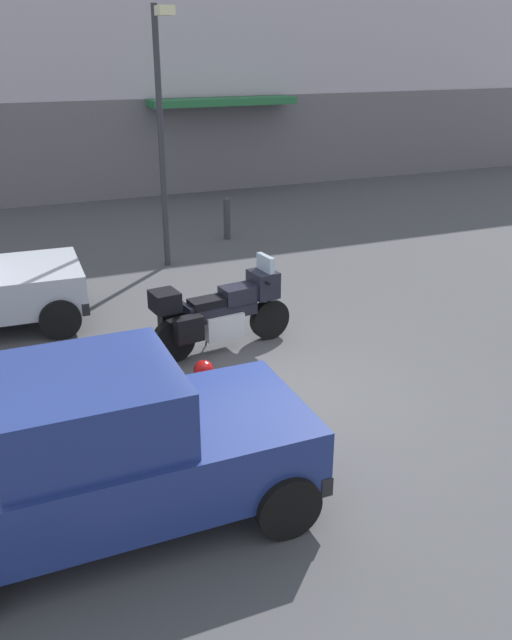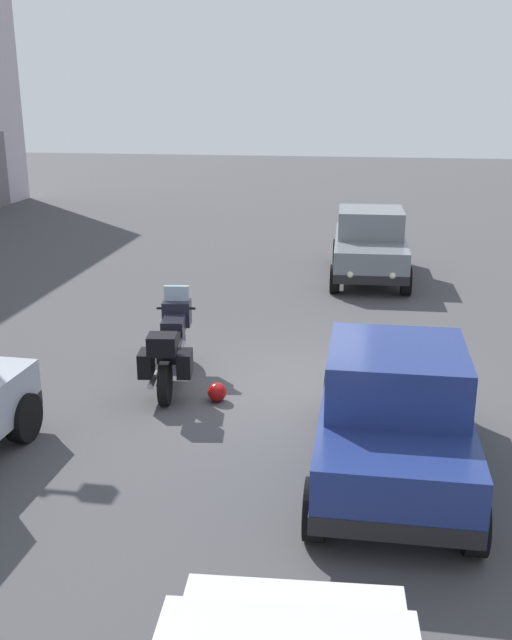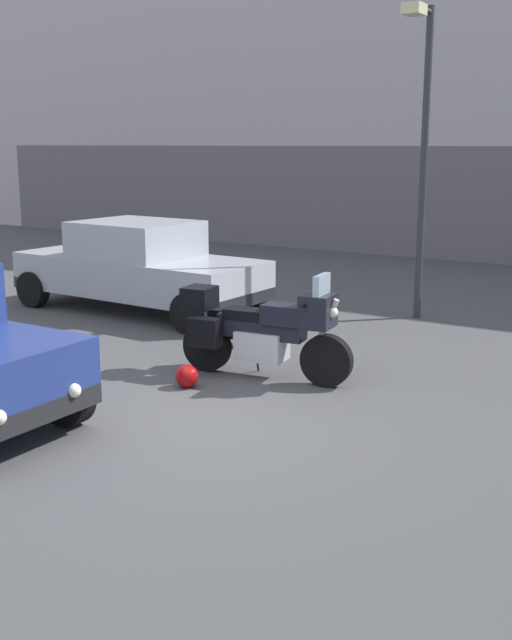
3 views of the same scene
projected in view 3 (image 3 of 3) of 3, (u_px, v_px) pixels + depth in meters
The scene contains 5 objects.
ground_plane at pixel (181, 417), 8.39m from camera, with size 80.00×80.00×0.00m, color #424244.
motorcycle at pixel (262, 329), 9.66m from camera, with size 2.26×0.88×1.36m.
helmet at pixel (187, 376), 9.37m from camera, with size 0.28×0.28×0.28m, color #990C0C.
car_sedan_far at pixel (138, 266), 13.56m from camera, with size 4.63×2.07×1.56m.
streetlamp_curbside at pixel (422, 135), 12.40m from camera, with size 0.28×0.94×4.95m.
Camera 3 is at (4.90, -6.32, 2.86)m, focal length 43.93 mm.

